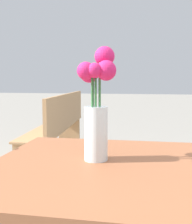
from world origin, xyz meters
TOP-DOWN VIEW (x-y plane):
  - table_front at (0.00, 0.00)m, footprint 0.75×0.73m
  - flower_vase at (-0.04, 0.04)m, footprint 0.13×0.12m
  - bench_near at (-0.97, 2.44)m, footprint 0.53×1.93m

SIDE VIEW (x-z plane):
  - bench_near at x=-0.97m, z-range 0.05..0.90m
  - table_front at x=0.00m, z-range 0.24..1.00m
  - flower_vase at x=-0.04m, z-range 0.74..1.11m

